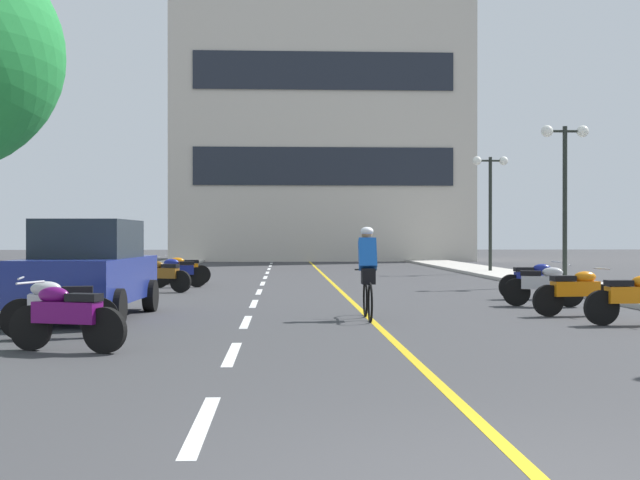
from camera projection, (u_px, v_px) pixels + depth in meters
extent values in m
plane|color=#38383A|center=(326.00, 285.00, 25.75)|extent=(140.00, 140.00, 0.00)
cube|color=#B7B2A8|center=(112.00, 279.00, 28.42)|extent=(2.40, 72.00, 0.12)
cube|color=#B7B2A8|center=(527.00, 278.00, 29.07)|extent=(2.40, 72.00, 0.12)
cube|color=silver|center=(202.00, 424.00, 6.68)|extent=(0.14, 2.20, 0.01)
cube|color=silver|center=(232.00, 354.00, 10.67)|extent=(0.14, 2.20, 0.01)
cube|color=silver|center=(246.00, 322.00, 14.67)|extent=(0.14, 2.20, 0.01)
cube|color=silver|center=(254.00, 304.00, 18.67)|extent=(0.14, 2.20, 0.01)
cube|color=silver|center=(259.00, 292.00, 22.66)|extent=(0.14, 2.20, 0.01)
cube|color=silver|center=(263.00, 284.00, 26.66)|extent=(0.14, 2.20, 0.01)
cube|color=silver|center=(265.00, 277.00, 30.65)|extent=(0.14, 2.20, 0.01)
cube|color=silver|center=(267.00, 273.00, 34.65)|extent=(0.14, 2.20, 0.01)
cube|color=silver|center=(269.00, 269.00, 38.65)|extent=(0.14, 2.20, 0.01)
cube|color=silver|center=(270.00, 266.00, 42.64)|extent=(0.14, 2.20, 0.01)
cube|color=silver|center=(271.00, 263.00, 46.64)|extent=(0.14, 2.20, 0.01)
cube|color=silver|center=(272.00, 261.00, 50.63)|extent=(0.14, 2.20, 0.01)
cube|color=gold|center=(329.00, 280.00, 28.76)|extent=(0.12, 66.00, 0.01)
cube|color=beige|center=(320.00, 114.00, 54.40)|extent=(18.58, 9.35, 19.07)
cube|color=#1E232D|center=(324.00, 166.00, 49.70)|extent=(15.60, 0.10, 2.29)
cube|color=#1E232D|center=(324.00, 71.00, 49.68)|extent=(15.60, 0.10, 2.29)
cylinder|color=black|center=(565.00, 204.00, 25.27)|extent=(0.14, 0.14, 4.75)
cylinder|color=black|center=(565.00, 131.00, 25.26)|extent=(1.10, 0.08, 0.08)
sphere|color=white|center=(547.00, 131.00, 25.24)|extent=(0.36, 0.36, 0.36)
sphere|color=white|center=(583.00, 131.00, 25.29)|extent=(0.36, 0.36, 0.36)
cylinder|color=black|center=(490.00, 214.00, 33.95)|extent=(0.14, 0.14, 4.64)
cylinder|color=black|center=(490.00, 161.00, 33.95)|extent=(1.10, 0.08, 0.08)
sphere|color=white|center=(477.00, 161.00, 33.92)|extent=(0.36, 0.36, 0.36)
sphere|color=white|center=(504.00, 161.00, 33.97)|extent=(0.36, 0.36, 0.36)
cylinder|color=black|center=(66.00, 296.00, 16.74)|extent=(0.25, 0.65, 0.64)
cylinder|color=black|center=(150.00, 296.00, 16.75)|extent=(0.25, 0.65, 0.64)
cylinder|color=black|center=(16.00, 307.00, 13.94)|extent=(0.25, 0.65, 0.64)
cylinder|color=black|center=(117.00, 307.00, 13.95)|extent=(0.25, 0.65, 0.64)
cube|color=navy|center=(89.00, 279.00, 15.34)|extent=(1.87, 4.27, 0.80)
cube|color=#1E2833|center=(89.00, 239.00, 15.34)|extent=(1.65, 2.26, 0.70)
cylinder|color=black|center=(31.00, 328.00, 11.01)|extent=(0.60, 0.28, 0.60)
cylinder|color=black|center=(105.00, 330.00, 10.72)|extent=(0.60, 0.28, 0.60)
cube|color=#590C59|center=(67.00, 312.00, 10.86)|extent=(0.94, 0.55, 0.28)
ellipsoid|color=#590C59|center=(54.00, 295.00, 10.92)|extent=(0.49, 0.37, 0.22)
cube|color=black|center=(84.00, 297.00, 10.80)|extent=(0.49, 0.37, 0.10)
cylinder|color=silver|center=(31.00, 283.00, 11.01)|extent=(0.22, 0.58, 0.03)
cylinder|color=black|center=(21.00, 319.00, 12.19)|extent=(0.61, 0.21, 0.60)
cylinder|color=black|center=(98.00, 317.00, 12.44)|extent=(0.61, 0.21, 0.60)
cube|color=#B2B2B7|center=(60.00, 303.00, 12.31)|extent=(0.94, 0.44, 0.28)
ellipsoid|color=#B2B2B7|center=(46.00, 289.00, 12.26)|extent=(0.48, 0.32, 0.22)
cube|color=black|center=(78.00, 290.00, 12.37)|extent=(0.48, 0.32, 0.10)
cylinder|color=silver|center=(21.00, 278.00, 12.18)|extent=(0.14, 0.60, 0.03)
cylinder|color=black|center=(602.00, 308.00, 14.09)|extent=(0.60, 0.12, 0.60)
cube|color=orange|center=(633.00, 295.00, 14.14)|extent=(0.91, 0.31, 0.28)
cube|color=black|center=(619.00, 283.00, 14.12)|extent=(0.45, 0.25, 0.10)
cylinder|color=black|center=(602.00, 300.00, 15.88)|extent=(0.61, 0.18, 0.60)
cylinder|color=black|center=(548.00, 301.00, 15.68)|extent=(0.61, 0.18, 0.60)
cube|color=orange|center=(575.00, 289.00, 15.78)|extent=(0.93, 0.40, 0.28)
ellipsoid|color=orange|center=(585.00, 277.00, 15.81)|extent=(0.47, 0.30, 0.22)
cube|color=black|center=(563.00, 278.00, 15.73)|extent=(0.47, 0.30, 0.10)
cylinder|color=silver|center=(602.00, 268.00, 15.87)|extent=(0.11, 0.60, 0.03)
cylinder|color=black|center=(569.00, 293.00, 17.75)|extent=(0.60, 0.27, 0.60)
cylinder|color=black|center=(517.00, 292.00, 18.03)|extent=(0.60, 0.27, 0.60)
cube|color=#B2B2B7|center=(543.00, 283.00, 17.89)|extent=(0.94, 0.53, 0.28)
ellipsoid|color=#B2B2B7|center=(552.00, 272.00, 17.84)|extent=(0.49, 0.36, 0.22)
cube|color=black|center=(531.00, 273.00, 17.95)|extent=(0.49, 0.36, 0.10)
cylinder|color=silver|center=(569.00, 265.00, 17.75)|extent=(0.20, 0.58, 0.03)
cylinder|color=black|center=(556.00, 287.00, 20.07)|extent=(0.60, 0.11, 0.60)
cylinder|color=black|center=(511.00, 287.00, 20.00)|extent=(0.60, 0.11, 0.60)
cube|color=navy|center=(534.00, 278.00, 20.03)|extent=(0.91, 0.30, 0.28)
ellipsoid|color=navy|center=(542.00, 268.00, 20.04)|extent=(0.44, 0.25, 0.22)
cube|color=black|center=(524.00, 269.00, 20.02)|extent=(0.44, 0.25, 0.10)
cylinder|color=silver|center=(556.00, 262.00, 20.07)|extent=(0.04, 0.60, 0.03)
cylinder|color=black|center=(144.00, 281.00, 22.69)|extent=(0.60, 0.29, 0.60)
cylinder|color=black|center=(181.00, 281.00, 22.37)|extent=(0.60, 0.29, 0.60)
cube|color=brown|center=(162.00, 273.00, 22.53)|extent=(0.94, 0.56, 0.28)
ellipsoid|color=brown|center=(156.00, 265.00, 22.58)|extent=(0.49, 0.37, 0.22)
cube|color=black|center=(171.00, 266.00, 22.45)|extent=(0.49, 0.37, 0.10)
cylinder|color=silver|center=(144.00, 259.00, 22.68)|extent=(0.23, 0.58, 0.03)
cylinder|color=black|center=(159.00, 278.00, 24.50)|extent=(0.61, 0.20, 0.60)
cylinder|color=black|center=(197.00, 277.00, 24.73)|extent=(0.61, 0.20, 0.60)
cube|color=navy|center=(178.00, 270.00, 24.62)|extent=(0.93, 0.43, 0.28)
ellipsoid|color=navy|center=(171.00, 263.00, 24.58)|extent=(0.47, 0.31, 0.22)
cube|color=black|center=(187.00, 263.00, 24.67)|extent=(0.47, 0.31, 0.10)
cylinder|color=silver|center=(159.00, 257.00, 24.50)|extent=(0.13, 0.60, 0.03)
cylinder|color=black|center=(166.00, 275.00, 26.13)|extent=(0.61, 0.20, 0.60)
cylinder|color=black|center=(201.00, 275.00, 26.36)|extent=(0.61, 0.20, 0.60)
cube|color=orange|center=(184.00, 268.00, 26.24)|extent=(0.93, 0.42, 0.28)
ellipsoid|color=orange|center=(177.00, 261.00, 26.20)|extent=(0.47, 0.31, 0.22)
cube|color=black|center=(192.00, 262.00, 26.29)|extent=(0.47, 0.31, 0.10)
cylinder|color=silver|center=(166.00, 256.00, 26.13)|extent=(0.13, 0.60, 0.03)
torus|color=black|center=(365.00, 298.00, 15.71)|extent=(0.05, 0.72, 0.72)
torus|color=black|center=(370.00, 303.00, 14.66)|extent=(0.05, 0.72, 0.72)
cylinder|color=black|center=(368.00, 284.00, 15.16)|extent=(0.06, 0.95, 0.04)
cube|color=black|center=(368.00, 273.00, 15.01)|extent=(0.10, 0.20, 0.06)
cylinder|color=black|center=(366.00, 270.00, 15.61)|extent=(0.42, 0.04, 0.03)
cube|color=black|center=(368.00, 276.00, 15.06)|extent=(0.25, 0.36, 0.28)
cube|color=blue|center=(368.00, 254.00, 15.21)|extent=(0.33, 0.46, 0.61)
sphere|color=#8C6647|center=(367.00, 235.00, 15.34)|extent=(0.20, 0.20, 0.20)
ellipsoid|color=white|center=(367.00, 231.00, 15.34)|extent=(0.24, 0.26, 0.16)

